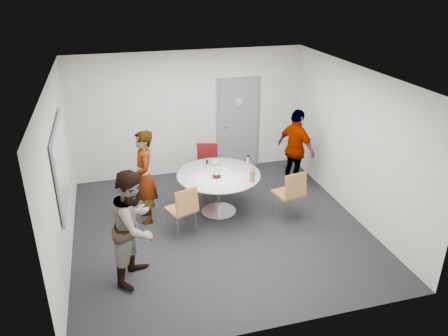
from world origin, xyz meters
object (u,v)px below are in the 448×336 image
object	(u,v)px
person_left	(135,226)
chair_near_right	(291,191)
door	(238,124)
person_right	(296,149)
person_main	(144,177)
table	(220,179)
chair_near_left	(184,207)
chair_far	(207,161)
whiteboard	(62,163)

from	to	relation	value
person_left	chair_near_right	bearing A→B (deg)	-43.49
chair_near_right	door	bearing A→B (deg)	83.08
person_left	person_right	bearing A→B (deg)	-29.07
chair_near_right	person_main	bearing A→B (deg)	152.87
door	person_right	world-z (taller)	door
door	table	size ratio (longest dim) A/B	1.39
person_main	table	bearing A→B (deg)	85.35
person_left	person_main	bearing A→B (deg)	17.76
chair_near_left	person_right	xyz separation A→B (m)	(2.59, 1.28, 0.27)
table	chair_near_left	size ratio (longest dim) A/B	1.67
chair_near_left	chair_far	xyz separation A→B (m)	(0.81, 1.71, 0.02)
chair_near_left	person_left	distance (m)	1.28
person_right	door	bearing A→B (deg)	11.59
door	chair_near_right	bearing A→B (deg)	-85.19
person_right	table	bearing A→B (deg)	88.47
chair_far	person_right	bearing A→B (deg)	-177.42
whiteboard	chair_near_right	xyz separation A→B (m)	(3.77, -0.27, -0.86)
chair_near_left	person_right	world-z (taller)	person_right
chair_near_left	chair_near_right	size ratio (longest dim) A/B	0.95
table	chair_far	bearing A→B (deg)	88.68
chair_near_right	chair_near_left	bearing A→B (deg)	168.52
door	chair_near_left	bearing A→B (deg)	-124.18
chair_far	person_right	world-z (taller)	person_right
chair_far	chair_near_right	bearing A→B (deg)	140.05
whiteboard	person_left	distance (m)	1.62
chair_far	person_main	world-z (taller)	person_main
table	person_right	bearing A→B (deg)	20.54
chair_near_right	chair_far	bearing A→B (deg)	111.98
person_main	chair_far	bearing A→B (deg)	125.86
whiteboard	chair_near_right	world-z (taller)	whiteboard
person_main	whiteboard	bearing A→B (deg)	-72.20
table	person_main	xyz separation A→B (m)	(-1.34, 0.09, 0.17)
chair_far	person_right	xyz separation A→B (m)	(1.77, -0.43, 0.25)
table	person_right	xyz separation A→B (m)	(1.80, 0.67, 0.15)
chair_near_right	person_left	xyz separation A→B (m)	(-2.82, -0.90, 0.27)
chair_near_left	person_left	xyz separation A→B (m)	(-0.86, -0.90, 0.30)
door	person_left	world-z (taller)	door
chair_near_right	person_right	size ratio (longest dim) A/B	0.58
whiteboard	door	bearing A→B (deg)	32.66
chair_near_right	person_main	xyz separation A→B (m)	(-2.51, 0.69, 0.27)
person_main	person_left	world-z (taller)	person_left
whiteboard	table	size ratio (longest dim) A/B	1.25
door	chair_far	xyz separation A→B (m)	(-0.92, -0.84, -0.45)
person_left	person_right	distance (m)	4.08
door	person_right	xyz separation A→B (m)	(0.85, -1.28, -0.20)
door	person_left	distance (m)	4.33
chair_near_left	door	bearing A→B (deg)	36.01
whiteboard	chair_near_left	distance (m)	2.05
chair_near_right	person_right	xyz separation A→B (m)	(0.64, 1.27, 0.24)
person_right	person_main	bearing A→B (deg)	78.41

